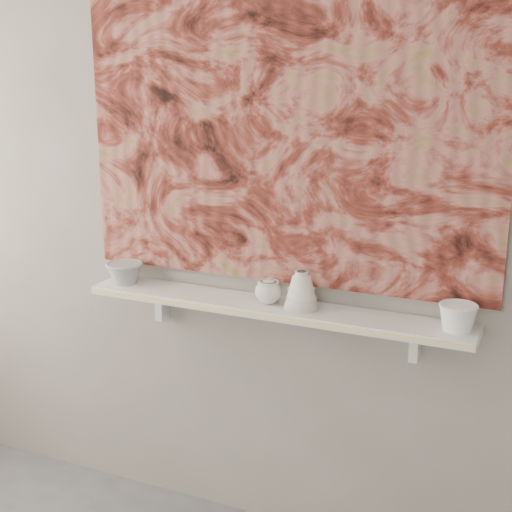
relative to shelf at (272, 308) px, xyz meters
The scene contains 11 objects.
wall_back 0.45m from the shelf, 90.00° to the left, with size 3.60×3.60×0.00m, color slate.
shelf is the anchor object (origin of this frame).
shelf_stripe 0.09m from the shelf, 90.00° to the right, with size 1.40×0.01×0.02m, color beige.
bracket_left 0.50m from the shelf, behind, with size 0.03×0.06×0.12m, color silver.
bracket_right 0.50m from the shelf, ahead, with size 0.03×0.06×0.12m, color silver.
painting 0.63m from the shelf, 90.00° to the left, with size 1.50×0.03×1.10m, color maroon.
house_motif 0.55m from the shelf, ahead, with size 0.09×0.00×0.08m, color black.
bowl_grey 0.61m from the shelf, behind, with size 0.14×0.14×0.08m, color gray, non-canonical shape.
cup_cream 0.06m from the shelf, behind, with size 0.09×0.09×0.09m, color beige, non-canonical shape.
bell_vessel 0.13m from the shelf, ahead, with size 0.12×0.12×0.13m, color silver, non-canonical shape.
bowl_white 0.63m from the shelf, ahead, with size 0.12×0.12×0.09m, color white, non-canonical shape.
Camera 1 is at (0.90, -0.67, 1.74)m, focal length 50.00 mm.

